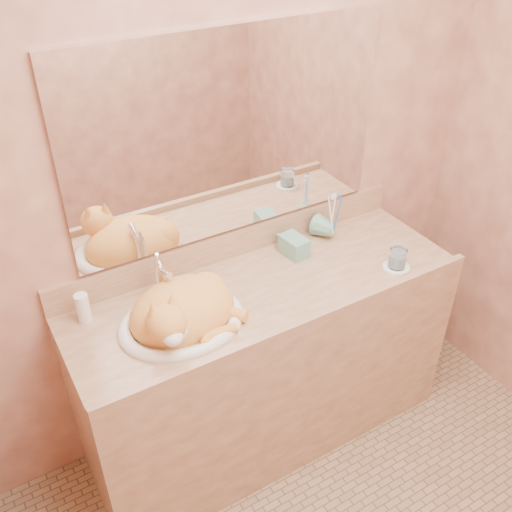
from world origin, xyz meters
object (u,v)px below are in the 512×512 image
vanity_counter (266,364)px  sink_basin (180,308)px  water_glass (398,258)px  cat (182,310)px  soap_dispenser (304,242)px  toothbrush_cup (333,231)px

vanity_counter → sink_basin: 0.62m
sink_basin → water_glass: size_ratio=5.47×
cat → water_glass: 0.91m
soap_dispenser → sink_basin: bearing=-177.2°
soap_dispenser → water_glass: soap_dispenser is taller
vanity_counter → sink_basin: size_ratio=3.48×
soap_dispenser → toothbrush_cup: 0.21m
soap_dispenser → water_glass: bearing=-45.7°
soap_dispenser → vanity_counter: bearing=-166.9°
sink_basin → vanity_counter: bearing=12.5°
sink_basin → cat: bearing=-38.0°
sink_basin → water_glass: 0.92m
toothbrush_cup → water_glass: same height
vanity_counter → toothbrush_cup: (0.43, 0.14, 0.47)m
sink_basin → soap_dispenser: size_ratio=2.49×
vanity_counter → cat: cat is taller
vanity_counter → toothbrush_cup: size_ratio=15.78×
cat → sink_basin: bearing=128.3°
cat → toothbrush_cup: 0.82m
soap_dispenser → water_glass: size_ratio=2.20×
soap_dispenser → toothbrush_cup: (0.20, 0.06, -0.05)m
sink_basin → water_glass: (0.91, -0.14, -0.02)m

